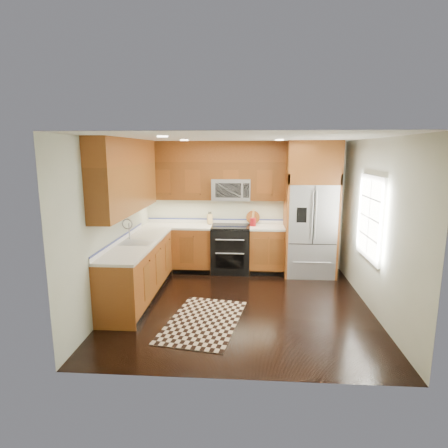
# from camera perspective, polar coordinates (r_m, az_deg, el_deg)

# --- Properties ---
(ground) EXTENTS (4.00, 4.00, 0.00)m
(ground) POSITION_cam_1_polar(r_m,az_deg,el_deg) (6.11, 2.57, -12.17)
(ground) COLOR black
(ground) RESTS_ON ground
(wall_back) EXTENTS (4.00, 0.02, 2.60)m
(wall_back) POSITION_cam_1_polar(r_m,az_deg,el_deg) (7.70, 3.03, 2.76)
(wall_back) COLOR beige
(wall_back) RESTS_ON ground
(wall_left) EXTENTS (0.02, 4.00, 2.60)m
(wall_left) POSITION_cam_1_polar(r_m,az_deg,el_deg) (6.10, -16.43, 0.13)
(wall_left) COLOR beige
(wall_left) RESTS_ON ground
(wall_right) EXTENTS (0.02, 4.00, 2.60)m
(wall_right) POSITION_cam_1_polar(r_m,az_deg,el_deg) (6.02, 22.07, -0.37)
(wall_right) COLOR beige
(wall_right) RESTS_ON ground
(window) EXTENTS (0.04, 1.10, 1.30)m
(window) POSITION_cam_1_polar(r_m,az_deg,el_deg) (6.19, 21.37, 0.90)
(window) COLOR white
(window) RESTS_ON ground
(base_cabinets) EXTENTS (2.85, 3.00, 0.90)m
(base_cabinets) POSITION_cam_1_polar(r_m,az_deg,el_deg) (6.94, -7.47, -5.45)
(base_cabinets) COLOR #94521C
(base_cabinets) RESTS_ON ground
(countertop) EXTENTS (2.86, 3.01, 0.04)m
(countertop) POSITION_cam_1_polar(r_m,az_deg,el_deg) (6.90, -6.22, -1.47)
(countertop) COLOR white
(countertop) RESTS_ON base_cabinets
(upper_cabinets) EXTENTS (2.85, 3.00, 1.15)m
(upper_cabinets) POSITION_cam_1_polar(r_m,az_deg,el_deg) (6.83, -6.82, 7.76)
(upper_cabinets) COLOR brown
(upper_cabinets) RESTS_ON ground
(range) EXTENTS (0.76, 0.67, 0.95)m
(range) POSITION_cam_1_polar(r_m,az_deg,el_deg) (7.55, 1.02, -3.83)
(range) COLOR black
(range) RESTS_ON ground
(microwave) EXTENTS (0.76, 0.40, 0.42)m
(microwave) POSITION_cam_1_polar(r_m,az_deg,el_deg) (7.46, 1.10, 5.30)
(microwave) COLOR #B2B2B7
(microwave) RESTS_ON ground
(refrigerator) EXTENTS (0.98, 0.75, 2.60)m
(refrigerator) POSITION_cam_1_polar(r_m,az_deg,el_deg) (7.42, 13.08, 2.21)
(refrigerator) COLOR #B2B2B7
(refrigerator) RESTS_ON ground
(sink_faucet) EXTENTS (0.54, 0.44, 0.37)m
(sink_faucet) POSITION_cam_1_polar(r_m,az_deg,el_deg) (6.29, -13.30, -2.25)
(sink_faucet) COLOR #B2B2B7
(sink_faucet) RESTS_ON countertop
(rug) EXTENTS (1.22, 1.74, 0.01)m
(rug) POSITION_cam_1_polar(r_m,az_deg,el_deg) (5.56, -3.12, -14.55)
(rug) COLOR black
(rug) RESTS_ON ground
(knife_block) EXTENTS (0.12, 0.15, 0.25)m
(knife_block) POSITION_cam_1_polar(r_m,az_deg,el_deg) (7.65, -2.18, 0.77)
(knife_block) COLOR tan
(knife_block) RESTS_ON countertop
(utensil_crock) EXTENTS (0.14, 0.14, 0.34)m
(utensil_crock) POSITION_cam_1_polar(r_m,az_deg,el_deg) (7.45, 4.44, 0.58)
(utensil_crock) COLOR maroon
(utensil_crock) RESTS_ON countertop
(cutting_board) EXTENTS (0.29, 0.29, 0.02)m
(cutting_board) POSITION_cam_1_polar(r_m,az_deg,el_deg) (7.70, 4.41, 0.09)
(cutting_board) COLOR brown
(cutting_board) RESTS_ON countertop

